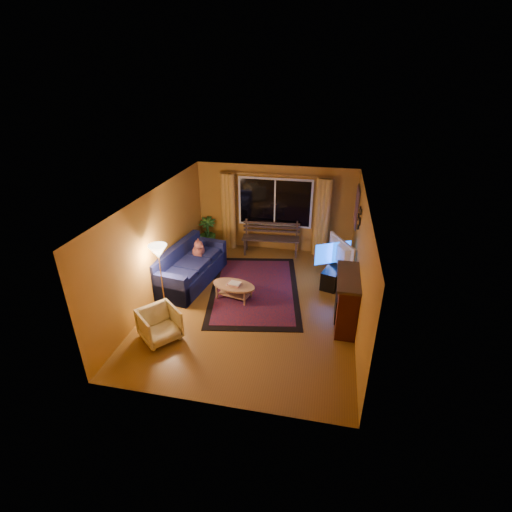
% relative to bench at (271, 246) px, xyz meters
% --- Properties ---
extents(floor, '(4.50, 6.00, 0.02)m').
position_rel_bench_xyz_m(floor, '(0.04, -2.61, -0.25)').
color(floor, brown).
rests_on(floor, ground).
extents(ceiling, '(4.50, 6.00, 0.02)m').
position_rel_bench_xyz_m(ceiling, '(0.04, -2.61, 2.27)').
color(ceiling, white).
rests_on(ceiling, ground).
extents(wall_back, '(4.50, 0.02, 2.50)m').
position_rel_bench_xyz_m(wall_back, '(0.04, 0.40, 1.01)').
color(wall_back, '#B97F2B').
rests_on(wall_back, ground).
extents(wall_left, '(0.02, 6.00, 2.50)m').
position_rel_bench_xyz_m(wall_left, '(-2.22, -2.61, 1.01)').
color(wall_left, '#B97F2B').
rests_on(wall_left, ground).
extents(wall_right, '(0.02, 6.00, 2.50)m').
position_rel_bench_xyz_m(wall_right, '(2.30, -2.61, 1.01)').
color(wall_right, '#B97F2B').
rests_on(wall_right, ground).
extents(window, '(2.00, 0.02, 1.30)m').
position_rel_bench_xyz_m(window, '(0.04, 0.33, 1.21)').
color(window, black).
rests_on(window, wall_back).
extents(curtain_rod, '(3.20, 0.03, 0.03)m').
position_rel_bench_xyz_m(curtain_rod, '(0.04, 0.29, 2.01)').
color(curtain_rod, '#BF8C3F').
rests_on(curtain_rod, wall_back).
extents(curtain_left, '(0.36, 0.36, 2.24)m').
position_rel_bench_xyz_m(curtain_left, '(-1.31, 0.27, 0.88)').
color(curtain_left, gold).
rests_on(curtain_left, ground).
extents(curtain_right, '(0.36, 0.36, 2.24)m').
position_rel_bench_xyz_m(curtain_right, '(1.39, 0.27, 0.88)').
color(curtain_right, gold).
rests_on(curtain_right, ground).
extents(bench, '(1.67, 0.61, 0.49)m').
position_rel_bench_xyz_m(bench, '(0.00, 0.00, 0.00)').
color(bench, '#372A22').
rests_on(bench, ground).
extents(potted_plant, '(0.56, 0.56, 0.91)m').
position_rel_bench_xyz_m(potted_plant, '(-1.96, 0.14, 0.21)').
color(potted_plant, '#235B1E').
rests_on(potted_plant, ground).
extents(sofa, '(1.28, 2.38, 0.92)m').
position_rel_bench_xyz_m(sofa, '(-1.70, -1.99, 0.21)').
color(sofa, '#141948').
rests_on(sofa, ground).
extents(dog, '(0.48, 0.55, 0.50)m').
position_rel_bench_xyz_m(dog, '(-1.65, -1.48, 0.46)').
color(dog, '#9A5149').
rests_on(dog, sofa).
extents(armchair, '(0.95, 0.96, 0.72)m').
position_rel_bench_xyz_m(armchair, '(-1.50, -4.23, 0.12)').
color(armchair, beige).
rests_on(armchair, ground).
extents(floor_lamp, '(0.29, 0.29, 1.52)m').
position_rel_bench_xyz_m(floor_lamp, '(-1.90, -3.15, 0.51)').
color(floor_lamp, '#BF8C3F').
rests_on(floor_lamp, ground).
extents(rug, '(2.65, 3.64, 0.02)m').
position_rel_bench_xyz_m(rug, '(-0.05, -2.04, -0.23)').
color(rug, maroon).
rests_on(rug, ground).
extents(coffee_table, '(1.22, 1.22, 0.38)m').
position_rel_bench_xyz_m(coffee_table, '(-0.44, -2.54, -0.06)').
color(coffee_table, tan).
rests_on(coffee_table, ground).
extents(tv_console, '(0.69, 1.19, 0.47)m').
position_rel_bench_xyz_m(tv_console, '(1.85, -1.29, -0.01)').
color(tv_console, black).
rests_on(tv_console, ground).
extents(television, '(0.69, 1.11, 0.68)m').
position_rel_bench_xyz_m(television, '(1.85, -1.29, 0.57)').
color(television, black).
rests_on(television, tv_console).
extents(fireplace, '(0.40, 1.20, 1.10)m').
position_rel_bench_xyz_m(fireplace, '(2.09, -3.01, 0.31)').
color(fireplace, maroon).
rests_on(fireplace, ground).
extents(mirror_cluster, '(0.06, 0.60, 0.56)m').
position_rel_bench_xyz_m(mirror_cluster, '(2.25, -1.31, 1.56)').
color(mirror_cluster, black).
rests_on(mirror_cluster, wall_right).
extents(painting, '(0.04, 0.76, 0.96)m').
position_rel_bench_xyz_m(painting, '(2.26, -0.16, 1.41)').
color(painting, '#D65E13').
rests_on(painting, wall_right).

